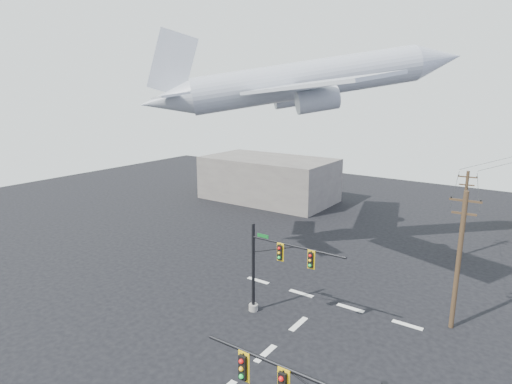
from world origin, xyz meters
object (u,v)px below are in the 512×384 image
Objects in this scene: utility_pole_b at (463,213)px; airliner at (305,81)px; signal_mast_far at (271,269)px; utility_pole_a at (459,259)px.

utility_pole_b is 0.34× the size of airliner.
airliner is (-11.96, -8.94, 11.71)m from utility_pole_b.
utility_pole_b is (8.52, 19.38, 0.77)m from signal_mast_far.
utility_pole_a reaches higher than signal_mast_far.
airliner is at bearing -147.23° from utility_pole_b.
utility_pole_a is 1.13× the size of utility_pole_b.
utility_pole_a is 0.39× the size of airliner.
utility_pole_a is 13.90m from utility_pole_b.
utility_pole_a is (10.46, 5.62, 1.32)m from signal_mast_far.
airliner is at bearing 108.25° from signal_mast_far.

